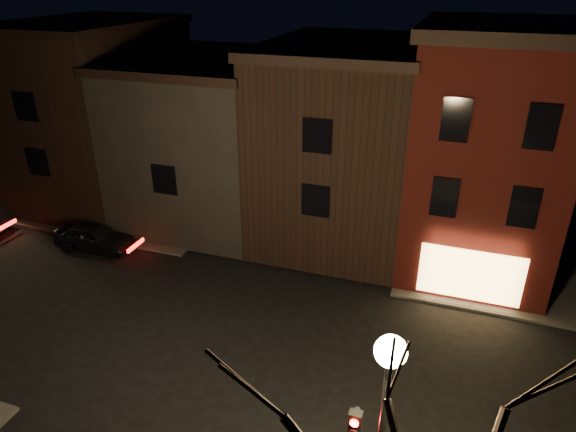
# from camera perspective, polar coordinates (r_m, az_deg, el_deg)

# --- Properties ---
(ground) EXTENTS (120.00, 120.00, 0.00)m
(ground) POSITION_cam_1_polar(r_m,az_deg,el_deg) (19.54, -6.21, -14.04)
(ground) COLOR black
(ground) RESTS_ON ground
(sidewalk_far_left) EXTENTS (30.00, 30.00, 0.12)m
(sidewalk_far_left) POSITION_cam_1_polar(r_m,az_deg,el_deg) (44.60, -19.03, 8.25)
(sidewalk_far_left) COLOR #2D2B28
(sidewalk_far_left) RESTS_ON ground
(corner_building) EXTENTS (6.50, 8.50, 10.50)m
(corner_building) POSITION_cam_1_polar(r_m,az_deg,el_deg) (23.97, 21.21, 6.90)
(corner_building) COLOR #4D120D
(corner_building) RESTS_ON ground
(row_building_a) EXTENTS (7.30, 10.30, 9.40)m
(row_building_a) POSITION_cam_1_polar(r_m,az_deg,el_deg) (25.65, 6.35, 8.34)
(row_building_a) COLOR black
(row_building_a) RESTS_ON ground
(row_building_b) EXTENTS (7.80, 10.30, 8.40)m
(row_building_b) POSITION_cam_1_polar(r_m,az_deg,el_deg) (28.21, -8.34, 8.77)
(row_building_b) COLOR black
(row_building_b) RESTS_ON ground
(row_building_c) EXTENTS (7.30, 10.30, 9.90)m
(row_building_c) POSITION_cam_1_polar(r_m,az_deg,el_deg) (31.92, -20.34, 10.86)
(row_building_c) COLOR black
(row_building_c) RESTS_ON ground
(street_lamp_near) EXTENTS (0.60, 0.60, 6.48)m
(street_lamp_near) POSITION_cam_1_polar(r_m,az_deg,el_deg) (10.41, 10.79, -19.25)
(street_lamp_near) COLOR black
(street_lamp_near) RESTS_ON sidewalk_near_right
(parked_car_a) EXTENTS (3.99, 1.78, 1.33)m
(parked_car_a) POSITION_cam_1_polar(r_m,az_deg,el_deg) (26.77, -20.70, -2.16)
(parked_car_a) COLOR black
(parked_car_a) RESTS_ON ground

